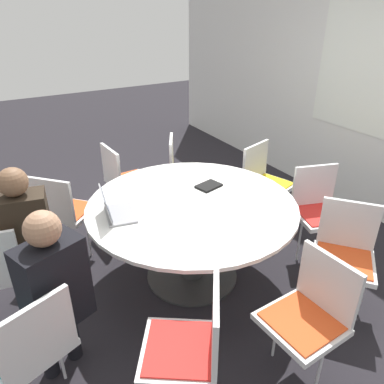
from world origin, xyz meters
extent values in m
plane|color=black|center=(0.00, 0.00, 0.00)|extent=(16.00, 16.00, 0.00)
cylinder|color=#333333|center=(0.00, 0.00, 0.01)|extent=(0.80, 0.80, 0.02)
cylinder|color=#333333|center=(0.00, 0.00, 0.37)|extent=(0.19, 0.19, 0.69)
cylinder|color=white|center=(0.00, 0.00, 0.73)|extent=(1.70, 1.70, 0.03)
cylinder|color=silver|center=(-0.26, -1.29, 0.22)|extent=(0.02, 0.02, 0.44)
cube|color=silver|center=(0.53, -1.40, 0.46)|extent=(0.55, 0.56, 0.04)
cube|color=teal|center=(0.53, -1.40, 0.48)|extent=(0.48, 0.49, 0.01)
cube|color=silver|center=(0.71, -1.33, 0.68)|extent=(0.18, 0.40, 0.40)
cylinder|color=silver|center=(0.47, -1.23, 0.22)|extent=(0.02, 0.02, 0.44)
cube|color=silver|center=(1.00, -0.67, 0.46)|extent=(0.60, 0.59, 0.04)
cube|color=red|center=(1.00, -0.67, 0.48)|extent=(0.53, 0.52, 0.01)
cube|color=silver|center=(1.11, -0.51, 0.68)|extent=(0.36, 0.26, 0.40)
cylinder|color=silver|center=(0.85, -0.57, 0.22)|extent=(0.02, 0.02, 0.44)
cube|color=silver|center=(1.20, 0.06, 0.46)|extent=(0.46, 0.44, 0.04)
cube|color=#E04C1E|center=(1.20, 0.06, 0.48)|extent=(0.41, 0.39, 0.01)
cube|color=silver|center=(1.19, 0.25, 0.68)|extent=(0.42, 0.05, 0.40)
cylinder|color=silver|center=(1.38, 0.07, 0.22)|extent=(0.02, 0.02, 0.44)
cylinder|color=silver|center=(1.02, 0.05, 0.22)|extent=(0.02, 0.02, 0.44)
cube|color=silver|center=(0.92, 0.77, 0.46)|extent=(0.61, 0.60, 0.04)
cube|color=#E04C1E|center=(0.92, 0.77, 0.48)|extent=(0.53, 0.53, 0.01)
cube|color=silver|center=(0.80, 0.92, 0.68)|extent=(0.34, 0.29, 0.40)
cylinder|color=silver|center=(1.06, 0.88, 0.22)|extent=(0.02, 0.02, 0.44)
cylinder|color=silver|center=(0.78, 0.65, 0.22)|extent=(0.02, 0.02, 0.44)
cube|color=silver|center=(0.37, 1.14, 0.46)|extent=(0.53, 0.55, 0.04)
cube|color=red|center=(0.37, 1.14, 0.48)|extent=(0.47, 0.48, 0.01)
cube|color=silver|center=(0.18, 1.20, 0.68)|extent=(0.16, 0.41, 0.40)
cylinder|color=silver|center=(0.42, 1.32, 0.22)|extent=(0.02, 0.02, 0.44)
cylinder|color=silver|center=(0.31, 0.97, 0.22)|extent=(0.02, 0.02, 0.44)
cube|color=silver|center=(-0.35, 1.15, 0.46)|extent=(0.53, 0.54, 0.04)
cube|color=gold|center=(-0.35, 1.15, 0.48)|extent=(0.47, 0.48, 0.01)
cube|color=silver|center=(-0.54, 1.09, 0.68)|extent=(0.15, 0.41, 0.40)
cylinder|color=silver|center=(-0.40, 1.32, 0.22)|extent=(0.02, 0.02, 0.44)
cylinder|color=silver|center=(-0.30, 0.98, 0.22)|extent=(0.02, 0.02, 0.44)
cube|color=silver|center=(-1.05, 0.58, 0.46)|extent=(0.59, 0.58, 0.04)
cube|color=gold|center=(-1.05, 0.58, 0.48)|extent=(0.52, 0.51, 0.01)
cube|color=silver|center=(-1.15, 0.41, 0.68)|extent=(0.38, 0.23, 0.40)
cylinder|color=silver|center=(-1.21, 0.67, 0.22)|extent=(0.02, 0.02, 0.44)
cylinder|color=silver|center=(-0.89, 0.49, 0.22)|extent=(0.02, 0.02, 0.44)
cube|color=silver|center=(-1.20, -0.07, 0.46)|extent=(0.47, 0.45, 0.04)
cube|color=#E04C1E|center=(-1.20, -0.07, 0.48)|extent=(0.41, 0.39, 0.01)
cube|color=silver|center=(-1.19, -0.27, 0.68)|extent=(0.42, 0.06, 0.40)
cylinder|color=silver|center=(-1.38, -0.09, 0.22)|extent=(0.02, 0.02, 0.44)
cylinder|color=silver|center=(-1.02, -0.06, 0.22)|extent=(0.02, 0.02, 0.44)
cube|color=silver|center=(-0.88, -0.82, 0.46)|extent=(0.61, 0.61, 0.04)
cube|color=#E04C1E|center=(-0.88, -0.82, 0.48)|extent=(0.54, 0.53, 0.01)
cube|color=silver|center=(-0.75, -0.96, 0.68)|extent=(0.33, 0.31, 0.40)
cylinder|color=silver|center=(-1.01, -0.94, 0.22)|extent=(0.02, 0.02, 0.44)
cylinder|color=silver|center=(-0.75, -0.69, 0.22)|extent=(0.02, 0.02, 0.44)
cylinder|color=#2D2319|center=(-0.36, -1.30, 0.24)|extent=(0.10, 0.10, 0.48)
cylinder|color=#2D2319|center=(-0.33, -1.13, 0.24)|extent=(0.10, 0.10, 0.48)
cube|color=#2D2319|center=(-0.25, -1.24, 0.75)|extent=(0.29, 0.40, 0.55)
sphere|color=brown|center=(-0.25, -1.24, 1.13)|extent=(0.20, 0.20, 0.20)
cylinder|color=black|center=(0.38, -1.30, 0.24)|extent=(0.10, 0.10, 0.48)
cylinder|color=black|center=(0.32, -1.13, 0.24)|extent=(0.10, 0.10, 0.48)
cube|color=black|center=(0.45, -1.18, 0.75)|extent=(0.33, 0.41, 0.55)
sphere|color=#A87A5B|center=(0.45, -1.18, 1.13)|extent=(0.20, 0.20, 0.20)
cube|color=#99999E|center=(-0.11, -0.57, 0.75)|extent=(0.36, 0.27, 0.02)
cube|color=#99999E|center=(-0.13, -0.67, 0.86)|extent=(0.33, 0.11, 0.20)
cube|color=black|center=(-0.13, -0.66, 0.86)|extent=(0.29, 0.09, 0.17)
cube|color=black|center=(-0.18, 0.28, 0.75)|extent=(0.20, 0.24, 0.02)
camera|label=1|loc=(2.28, -1.34, 2.20)|focal=35.00mm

